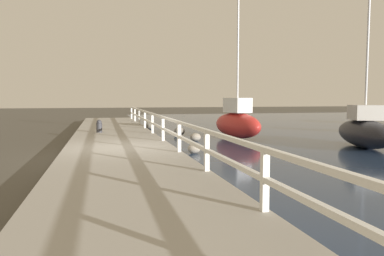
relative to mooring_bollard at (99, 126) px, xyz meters
name	(u,v)px	position (x,y,z in m)	size (l,w,h in m)	color
ground_plane	(120,157)	(0.67, -5.39, -0.61)	(120.00, 120.00, 0.00)	#4C473D
dock_walkway	(120,152)	(0.67, -5.39, -0.45)	(3.48, 36.00, 0.32)	#9E998E
railing	(170,127)	(2.31, -5.39, 0.33)	(0.10, 32.50, 0.91)	white
boulder_near_dock	(195,137)	(4.09, -1.70, -0.43)	(0.48, 0.43, 0.36)	gray
boulder_far_strip	(194,149)	(3.17, -5.20, -0.44)	(0.44, 0.40, 0.33)	gray
boulder_downstream	(150,126)	(2.94, 4.99, -0.39)	(0.58, 0.52, 0.43)	#666056
boulder_mid_strip	(179,131)	(3.93, 0.95, -0.40)	(0.54, 0.49, 0.41)	#666056
mooring_bollard	(99,126)	(0.00, 0.00, 0.00)	(0.26, 0.26, 0.58)	#333338
sailboat_black	(365,131)	(9.90, -5.19, 0.01)	(2.69, 4.52, 5.56)	black
sailboat_red	(237,122)	(6.30, -0.98, 0.15)	(1.85, 3.62, 6.71)	red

